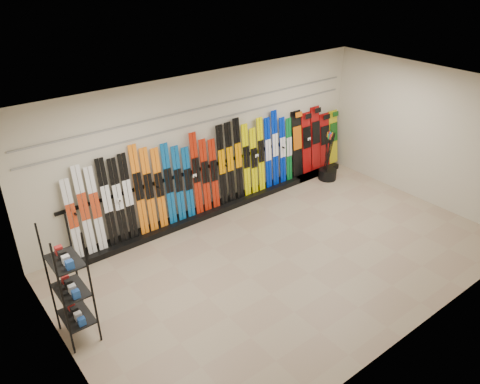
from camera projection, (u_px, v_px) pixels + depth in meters
floor at (287, 259)px, 8.68m from camera, size 8.00×8.00×0.00m
back_wall at (209, 144)px, 9.72m from camera, size 8.00×0.00×8.00m
left_wall at (57, 278)px, 5.81m from camera, size 0.00×5.00×5.00m
right_wall at (426, 135)px, 10.15m from camera, size 0.00×5.00×5.00m
ceiling at (297, 102)px, 7.27m from camera, size 8.00×8.00×0.00m
ski_rack_base at (225, 205)px, 10.36m from camera, size 8.00×0.40×0.12m
skis at (196, 176)px, 9.59m from camera, size 5.37×0.20×1.83m
snowboards at (315, 141)px, 11.58m from camera, size 1.58×0.25×1.61m
accessory_rack at (70, 285)px, 6.56m from camera, size 0.40×0.60×1.88m
pole_bin at (327, 174)px, 11.58m from camera, size 0.44×0.44×0.25m
ski_poles at (328, 156)px, 11.38m from camera, size 0.31×0.26×1.18m
slatwall_rail_0 at (208, 121)px, 9.47m from camera, size 7.60×0.02×0.03m
slatwall_rail_1 at (208, 107)px, 9.33m from camera, size 7.60×0.02×0.03m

